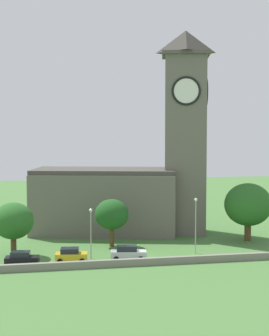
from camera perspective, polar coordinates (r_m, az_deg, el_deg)
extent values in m
plane|color=#477538|center=(85.91, -1.36, -7.27)|extent=(200.00, 200.00, 0.00)
cube|color=#666056|center=(89.88, -3.12, -3.62)|extent=(25.01, 16.73, 9.74)
cube|color=#47433C|center=(89.33, -3.14, -0.30)|extent=(24.79, 15.85, 0.70)
cube|color=#666056|center=(88.62, 5.29, 2.34)|extent=(7.88, 7.88, 28.47)
cube|color=#4F4B43|center=(89.37, 5.35, 11.66)|extent=(9.15, 9.15, 0.50)
pyramid|color=#38352F|center=(89.66, 5.36, 12.94)|extent=(8.28, 8.28, 3.56)
cylinder|color=white|center=(85.49, 5.41, 8.00)|extent=(4.04, 1.16, 4.14)
torus|color=black|center=(85.49, 5.41, 8.00)|extent=(4.46, 1.49, 4.51)
cylinder|color=white|center=(88.96, 7.46, 7.83)|extent=(1.16, 4.04, 4.14)
torus|color=black|center=(88.96, 7.46, 7.83)|extent=(1.49, 4.46, 4.51)
cube|color=gray|center=(68.89, 1.22, -9.73)|extent=(44.29, 0.70, 0.92)
cube|color=black|center=(70.14, -11.61, -9.34)|extent=(4.34, 2.39, 0.80)
cube|color=#1E232B|center=(70.00, -11.79, -8.76)|extent=(2.50, 1.96, 0.64)
cylinder|color=black|center=(71.03, -10.37, -9.48)|extent=(0.68, 0.42, 0.64)
cylinder|color=black|center=(69.14, -10.52, -9.86)|extent=(0.68, 0.42, 0.64)
cylinder|color=black|center=(71.34, -12.66, -9.45)|extent=(0.68, 0.42, 0.64)
cylinder|color=black|center=(69.46, -12.87, -9.83)|extent=(0.68, 0.42, 0.64)
cube|color=gold|center=(71.09, -6.58, -9.09)|extent=(4.30, 2.47, 0.81)
cube|color=#1E232B|center=(70.94, -6.76, -8.52)|extent=(2.49, 2.00, 0.64)
cylinder|color=black|center=(72.07, -5.43, -9.23)|extent=(0.69, 0.43, 0.65)
cylinder|color=black|center=(70.18, -5.48, -9.60)|extent=(0.69, 0.43, 0.65)
cylinder|color=black|center=(72.22, -7.65, -9.22)|extent=(0.69, 0.43, 0.65)
cylinder|color=black|center=(70.33, -7.77, -9.59)|extent=(0.69, 0.43, 0.65)
cube|color=silver|center=(71.48, -0.63, -8.95)|extent=(4.82, 2.51, 0.86)
cube|color=#1E232B|center=(71.31, -0.82, -8.35)|extent=(2.80, 1.95, 0.69)
cylinder|color=black|center=(72.45, 0.61, -9.13)|extent=(0.74, 0.43, 0.69)
cylinder|color=black|center=(70.77, 0.66, -9.45)|extent=(0.74, 0.43, 0.69)
cylinder|color=black|center=(72.42, -1.89, -9.13)|extent=(0.74, 0.43, 0.69)
cylinder|color=black|center=(70.73, -1.90, -9.45)|extent=(0.74, 0.43, 0.69)
cylinder|color=#9EA0A5|center=(71.86, -4.56, -7.01)|extent=(0.14, 0.14, 6.18)
sphere|color=#F4EFCC|center=(71.30, -4.58, -4.40)|extent=(0.44, 0.44, 0.44)
cylinder|color=#9EA0A5|center=(75.08, 6.38, -6.17)|extent=(0.14, 0.14, 7.14)
sphere|color=#F4EFCC|center=(74.50, 6.40, -3.30)|extent=(0.44, 0.44, 0.44)
cylinder|color=brown|center=(79.58, -2.38, -7.14)|extent=(0.68, 0.68, 2.84)
ellipsoid|color=#1E511E|center=(79.01, -2.38, -4.83)|extent=(4.87, 4.87, 4.38)
cylinder|color=brown|center=(75.14, -12.47, -7.95)|extent=(0.76, 0.76, 2.73)
ellipsoid|color=#286023|center=(74.51, -12.51, -5.39)|extent=(5.41, 5.41, 4.87)
cylinder|color=brown|center=(85.07, 11.70, -6.48)|extent=(1.00, 1.00, 2.86)
ellipsoid|color=#286023|center=(84.42, 11.74, -3.74)|extent=(7.15, 7.15, 6.44)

